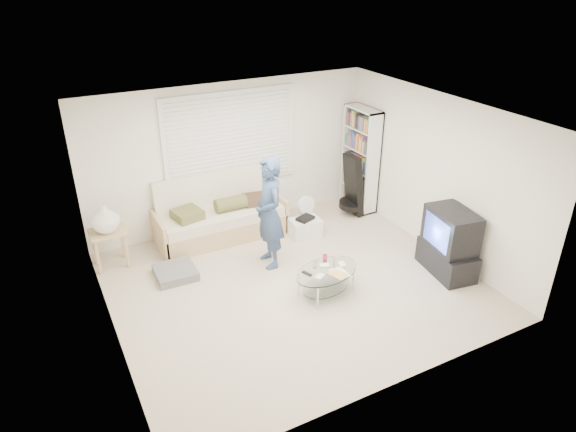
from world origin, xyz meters
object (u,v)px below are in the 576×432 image
futon_sofa (220,217)px  tv_unit (449,243)px  bookshelf (360,159)px  coffee_table (327,275)px

futon_sofa → tv_unit: bearing=-45.4°
bookshelf → tv_unit: bearing=-92.9°
bookshelf → coffee_table: 3.01m
bookshelf → tv_unit: (-0.13, -2.50, -0.46)m
futon_sofa → bookshelf: size_ratio=1.14×
coffee_table → bookshelf: bearing=46.8°
tv_unit → futon_sofa: bearing=134.6°
bookshelf → coffee_table: (-2.01, -2.14, -0.65)m
futon_sofa → tv_unit: (2.59, -2.64, 0.14)m
bookshelf → coffee_table: size_ratio=1.72×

